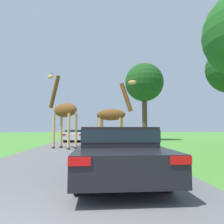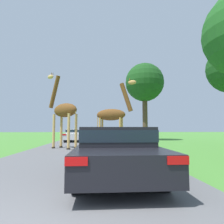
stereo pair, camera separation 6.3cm
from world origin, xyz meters
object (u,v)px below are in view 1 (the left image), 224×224
Objects in this scene: giraffe_companion at (64,111)px; car_queue_left at (75,135)px; car_lead_maroon at (117,149)px; car_queue_right at (106,133)px; tree_left_edge at (144,83)px; giraffe_near_road at (113,114)px.

giraffe_companion is 1.19× the size of car_queue_left.
car_queue_right is (0.73, 23.55, 0.03)m from car_lead_maroon.
car_queue_left is (-2.78, 15.36, -0.03)m from car_lead_maroon.
tree_left_edge is at bearing -2.38° from giraffe_companion.
giraffe_companion reaches higher than car_queue_left.
car_lead_maroon is at bearing -122.71° from giraffe_companion.
giraffe_companion is at bearing -102.50° from car_queue_right.
car_queue_left is (-3.36, 7.21, -1.62)m from giraffe_near_road.
giraffe_companion is 8.53m from car_lead_maroon.
giraffe_companion is at bearing 109.23° from car_lead_maroon.
car_lead_maroon is at bearing -79.75° from car_queue_left.
car_queue_right is (3.48, 15.68, -1.73)m from giraffe_companion.
car_lead_maroon is 23.56m from car_queue_right.
giraffe_near_road is at bearing -47.39° from giraffe_companion.
giraffe_companion reaches higher than giraffe_near_road.
car_lead_maroon is 0.53× the size of tree_left_edge.
car_lead_maroon is (2.75, -7.88, -1.76)m from giraffe_companion.
car_queue_right is 0.45× the size of tree_left_edge.
tree_left_edge reaches higher than car_queue_right.
giraffe_companion is 16.15m from car_queue_right.
giraffe_near_road is 15.49m from car_queue_right.
giraffe_companion is at bearing -89.77° from car_queue_left.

